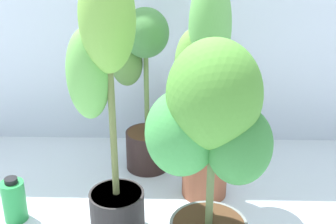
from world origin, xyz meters
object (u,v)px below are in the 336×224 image
(potted_plant_back_right, at_px, (208,86))
(nutrient_bottle, at_px, (14,200))
(potted_plant_front_right, at_px, (209,150))
(potted_plant_back_center, at_px, (142,85))
(potted_plant_center, at_px, (106,96))

(potted_plant_back_right, bearing_deg, nutrient_bottle, -165.00)
(potted_plant_front_right, relative_size, potted_plant_back_center, 1.07)
(potted_plant_back_center, bearing_deg, potted_plant_back_right, -38.70)
(potted_plant_front_right, bearing_deg, potted_plant_back_center, 110.09)
(potted_plant_back_right, relative_size, nutrient_bottle, 4.96)
(potted_plant_center, xyz_separation_m, potted_plant_back_right, (0.36, 0.26, -0.06))
(potted_plant_front_right, bearing_deg, potted_plant_back_right, 87.46)
(potted_plant_center, bearing_deg, potted_plant_front_right, -32.77)
(potted_plant_center, height_order, nutrient_bottle, potted_plant_center)
(potted_plant_front_right, distance_m, potted_plant_center, 0.41)
(potted_plant_front_right, height_order, potted_plant_back_right, potted_plant_back_right)
(potted_plant_front_right, xyz_separation_m, potted_plant_back_center, (-0.26, 0.70, -0.06))
(potted_plant_front_right, distance_m, potted_plant_back_right, 0.48)
(potted_plant_center, bearing_deg, potted_plant_back_center, 80.03)
(potted_plant_back_center, bearing_deg, potted_plant_center, -99.97)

